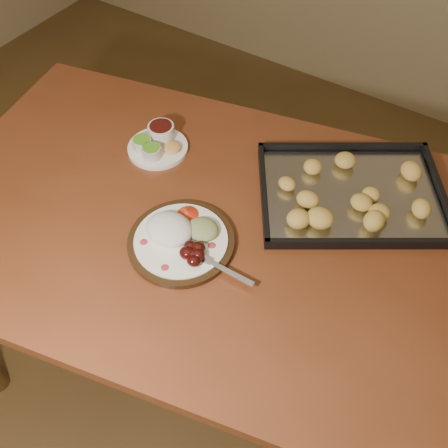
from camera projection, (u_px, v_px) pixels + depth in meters
The scene contains 5 objects.
ground at pixel (122, 383), 1.74m from camera, with size 4.00×4.00×0.00m, color brown.
dining_table at pixel (218, 245), 1.31m from camera, with size 1.65×1.19×0.75m.
dinner_plate at pixel (181, 237), 1.18m from camera, with size 0.34×0.25×0.06m.
condiment_saucer at pixel (157, 143), 1.38m from camera, with size 0.17×0.17×0.06m.
baking_tray at pixel (351, 192), 1.27m from camera, with size 0.57×0.54×0.05m.
Camera 1 is at (0.65, -0.36, 1.71)m, focal length 40.00 mm.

